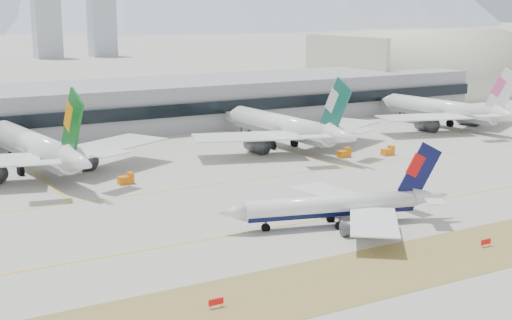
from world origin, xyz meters
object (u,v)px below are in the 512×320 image
taxiing_airliner (339,206)px  widebody_china_air (446,111)px  widebody_cathay (286,128)px  hangar (421,95)px  terminal (112,107)px  widebody_eva (37,149)px

taxiing_airliner → widebody_china_air: size_ratio=0.72×
widebody_cathay → widebody_china_air: bearing=-90.2°
taxiing_airliner → widebody_cathay: 74.55m
hangar → terminal: bearing=-172.6°
widebody_china_air → widebody_cathay: bearing=87.9°
terminal → hangar: size_ratio=3.08×
taxiing_airliner → hangar: bearing=-121.5°
widebody_china_air → terminal: 111.81m
taxiing_airliner → terminal: (-2.27, 124.48, 3.84)m
taxiing_airliner → hangar: 210.06m
terminal → widebody_eva: bearing=-124.0°
widebody_china_air → terminal: widebody_china_air is taller
widebody_eva → hangar: (191.19, 74.41, -6.14)m
widebody_eva → terminal: widebody_eva is taller
taxiing_airliner → widebody_cathay: widebody_cathay is taller
taxiing_airliner → widebody_china_air: 120.27m
terminal → widebody_china_air: bearing=-28.1°
widebody_cathay → widebody_china_air: size_ratio=1.03×
widebody_eva → hangar: 205.25m
taxiing_airliner → hangar: hangar is taller
taxiing_airliner → widebody_china_air: widebody_china_air is taller
widebody_cathay → hangar: bearing=-61.4°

